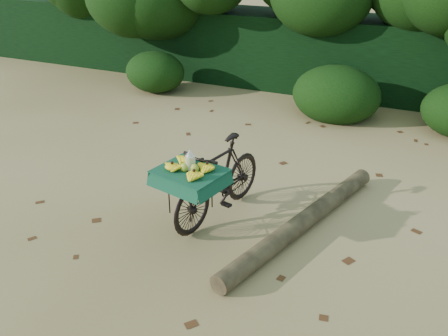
% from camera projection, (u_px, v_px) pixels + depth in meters
% --- Properties ---
extents(ground, '(80.00, 80.00, 0.00)m').
position_uv_depth(ground, '(176.00, 192.00, 7.36)').
color(ground, tan).
rests_on(ground, ground).
extents(vendor_bicycle, '(1.06, 1.99, 1.15)m').
position_uv_depth(vendor_bicycle, '(218.00, 179.00, 6.50)').
color(vendor_bicycle, black).
rests_on(vendor_bicycle, ground).
extents(fallen_log, '(1.25, 3.38, 0.25)m').
position_uv_depth(fallen_log, '(303.00, 221.00, 6.39)').
color(fallen_log, brown).
rests_on(fallen_log, ground).
extents(hedge_backdrop, '(26.00, 1.80, 1.80)m').
position_uv_depth(hedge_backdrop, '(296.00, 50.00, 12.10)').
color(hedge_backdrop, black).
rests_on(hedge_backdrop, ground).
extents(tree_row, '(14.50, 2.00, 4.00)m').
position_uv_depth(tree_row, '(263.00, 8.00, 11.19)').
color(tree_row, black).
rests_on(tree_row, ground).
extents(bush_clumps, '(8.80, 1.70, 0.90)m').
position_uv_depth(bush_clumps, '(291.00, 91.00, 10.48)').
color(bush_clumps, black).
rests_on(bush_clumps, ground).
extents(leaf_litter, '(7.00, 7.30, 0.01)m').
position_uv_depth(leaf_litter, '(196.00, 174.00, 7.89)').
color(leaf_litter, '#472712').
rests_on(leaf_litter, ground).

